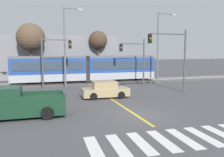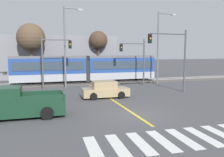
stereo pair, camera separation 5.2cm
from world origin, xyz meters
name	(u,v)px [view 2 (the right image)]	position (x,y,z in m)	size (l,w,h in m)	color
ground_plane	(135,115)	(0.00, 0.00, 0.00)	(200.00, 200.00, 0.00)	#474749
track_bed	(87,83)	(0.00, 16.38, 0.09)	(120.00, 4.00, 0.18)	#56514C
rail_near	(88,82)	(0.00, 15.66, 0.23)	(120.00, 0.08, 0.10)	#939399
rail_far	(86,81)	(0.00, 17.10, 0.23)	(120.00, 0.08, 0.10)	#939399
light_rail_tram	(86,68)	(-0.11, 16.37, 2.05)	(18.50, 2.64, 3.43)	#B7BAC1
crosswalk_stripe_0	(93,148)	(-3.85, -4.46, 0.00)	(0.56, 2.80, 0.01)	silver
crosswalk_stripe_1	(118,145)	(-2.75, -4.50, 0.00)	(0.56, 2.80, 0.01)	silver
crosswalk_stripe_2	(141,143)	(-1.65, -4.54, 0.00)	(0.56, 2.80, 0.01)	silver
crosswalk_stripe_3	(162,141)	(-0.55, -4.58, 0.00)	(0.56, 2.80, 0.01)	silver
crosswalk_stripe_4	(183,138)	(0.55, -4.62, 0.00)	(0.56, 2.80, 0.01)	silver
crosswalk_stripe_5	(203,136)	(1.65, -4.66, 0.00)	(0.56, 2.80, 0.01)	silver
crosswalk_stripe_6	(222,134)	(2.75, -4.70, 0.00)	(0.56, 2.80, 0.01)	silver
lane_centre_line	(110,98)	(0.00, 5.89, 0.00)	(0.20, 16.98, 0.01)	gold
sedan_crossing	(105,90)	(-0.33, 6.33, 0.70)	(4.24, 2.00, 1.52)	tan
pickup_truck	(19,104)	(-7.29, 1.62, 0.84)	(5.43, 2.30, 1.98)	#193D28
traffic_light_far_left	(53,54)	(-4.53, 12.52, 3.85)	(3.25, 0.38, 5.81)	#515459
traffic_light_mid_right	(173,51)	(6.96, 6.94, 4.22)	(4.25, 0.38, 6.35)	#515459
traffic_light_far_right	(136,55)	(5.37, 12.80, 3.69)	(3.25, 0.38, 5.71)	#515459
street_lamp_centre	(66,42)	(-2.91, 13.47, 5.19)	(2.21, 0.28, 9.21)	slate
street_lamp_east	(160,43)	(8.90, 13.36, 5.21)	(2.51, 0.28, 9.17)	slate
bare_tree_west	(31,38)	(-6.94, 21.04, 6.08)	(3.91, 3.91, 8.06)	brown
bare_tree_east	(98,41)	(3.00, 22.26, 5.85)	(2.89, 2.89, 7.37)	brown
building_backdrop_far	(57,57)	(-3.15, 25.71, 3.31)	(18.71, 6.00, 6.61)	gray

